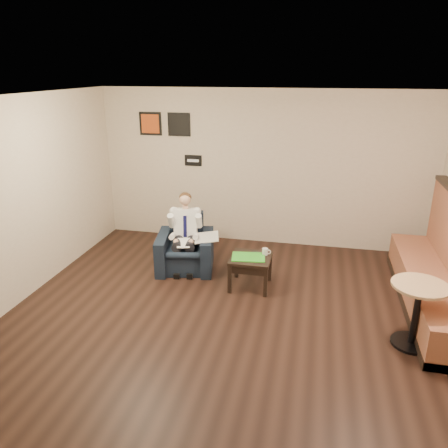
% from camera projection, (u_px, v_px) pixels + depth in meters
% --- Properties ---
extents(ground, '(6.00, 6.00, 0.00)m').
position_uv_depth(ground, '(229.00, 327.00, 5.57)').
color(ground, black).
rests_on(ground, ground).
extents(wall_back, '(6.00, 0.02, 2.80)m').
position_uv_depth(wall_back, '(263.00, 169.00, 7.86)').
color(wall_back, beige).
rests_on(wall_back, ground).
extents(wall_front, '(6.00, 0.02, 2.80)m').
position_uv_depth(wall_front, '(115.00, 407.00, 2.34)').
color(wall_front, beige).
rests_on(wall_front, ground).
extents(wall_left, '(0.02, 6.00, 2.80)m').
position_uv_depth(wall_left, '(5.00, 207.00, 5.71)').
color(wall_left, beige).
rests_on(wall_left, ground).
extents(ceiling, '(6.00, 6.00, 0.02)m').
position_uv_depth(ceiling, '(229.00, 100.00, 4.63)').
color(ceiling, white).
rests_on(ceiling, wall_back).
extents(seating_sign, '(0.32, 0.02, 0.20)m').
position_uv_depth(seating_sign, '(193.00, 161.00, 8.07)').
color(seating_sign, black).
rests_on(seating_sign, wall_back).
extents(art_print_left, '(0.42, 0.03, 0.42)m').
position_uv_depth(art_print_left, '(150.00, 124.00, 8.01)').
color(art_print_left, '#BD4917').
rests_on(art_print_left, wall_back).
extents(art_print_right, '(0.42, 0.03, 0.42)m').
position_uv_depth(art_print_right, '(179.00, 124.00, 7.90)').
color(art_print_right, black).
rests_on(art_print_right, wall_back).
extents(armchair, '(1.04, 1.04, 0.86)m').
position_uv_depth(armchair, '(185.00, 244.00, 7.07)').
color(armchair, black).
rests_on(armchair, ground).
extents(seated_man, '(0.71, 0.93, 1.17)m').
position_uv_depth(seated_man, '(184.00, 237.00, 6.91)').
color(seated_man, silver).
rests_on(seated_man, armchair).
extents(lap_papers, '(0.26, 0.32, 0.01)m').
position_uv_depth(lap_papers, '(184.00, 243.00, 6.85)').
color(lap_papers, white).
rests_on(lap_papers, seated_man).
extents(newspaper, '(0.48, 0.54, 0.01)m').
position_uv_depth(newspaper, '(207.00, 237.00, 6.92)').
color(newspaper, silver).
rests_on(newspaper, armchair).
extents(side_table, '(0.59, 0.59, 0.48)m').
position_uv_depth(side_table, '(250.00, 272.00, 6.53)').
color(side_table, black).
rests_on(side_table, ground).
extents(green_folder, '(0.52, 0.41, 0.01)m').
position_uv_depth(green_folder, '(248.00, 257.00, 6.43)').
color(green_folder, green).
rests_on(green_folder, side_table).
extents(coffee_mug, '(0.09, 0.09, 0.10)m').
position_uv_depth(coffee_mug, '(265.00, 252.00, 6.51)').
color(coffee_mug, white).
rests_on(coffee_mug, side_table).
extents(smartphone, '(0.16, 0.10, 0.01)m').
position_uv_depth(smartphone, '(256.00, 252.00, 6.59)').
color(smartphone, black).
rests_on(smartphone, side_table).
extents(banquette, '(0.70, 2.94, 1.51)m').
position_uv_depth(banquette, '(436.00, 257.00, 5.79)').
color(banquette, brown).
rests_on(banquette, ground).
extents(cafe_table, '(0.72, 0.72, 0.80)m').
position_uv_depth(cafe_table, '(416.00, 315.00, 5.09)').
color(cafe_table, tan).
rests_on(cafe_table, ground).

